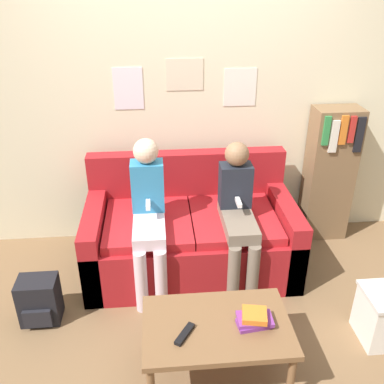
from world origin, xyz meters
The scene contains 10 objects.
ground_plane centered at (0.00, 0.00, 0.00)m, with size 10.00×10.00×0.00m, color brown.
wall_back centered at (0.00, 1.11, 1.30)m, with size 8.00×0.06×2.60m.
couch centered at (0.00, 0.57, 0.29)m, with size 1.64×0.90×0.87m.
coffee_table centered at (0.06, -0.55, 0.35)m, with size 0.86×0.55×0.40m.
person_left centered at (-0.33, 0.36, 0.65)m, with size 0.24×0.60×1.15m.
person_right centered at (0.34, 0.36, 0.63)m, with size 0.24×0.60×1.10m.
tv_remote centered at (-0.14, -0.61, 0.41)m, with size 0.13×0.16×0.02m.
book_stack centered at (0.27, -0.57, 0.44)m, with size 0.21×0.16×0.08m.
bookshelf centered at (1.26, 0.93, 0.61)m, with size 0.39×0.27×1.21m.
backpack centered at (-1.10, 0.02, 0.17)m, with size 0.27×0.23×0.34m.
Camera 1 is at (-0.25, -2.35, 2.21)m, focal length 40.00 mm.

